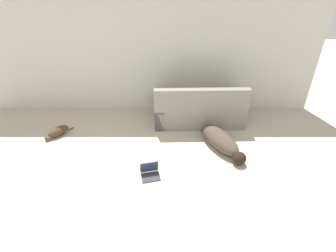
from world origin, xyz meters
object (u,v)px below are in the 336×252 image
(laptop_open, at_px, (149,171))
(dog, at_px, (220,141))
(couch, at_px, (198,110))
(cat, at_px, (57,132))

(laptop_open, bearing_deg, dog, 17.48)
(couch, height_order, cat, couch)
(cat, bearing_deg, couch, 138.40)
(couch, height_order, laptop_open, couch)
(laptop_open, bearing_deg, cat, 135.84)
(couch, xyz_separation_m, laptop_open, (-0.90, -1.61, -0.21))
(dog, relative_size, laptop_open, 3.97)
(couch, distance_m, laptop_open, 1.86)
(couch, relative_size, cat, 3.51)
(laptop_open, bearing_deg, couch, 47.78)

